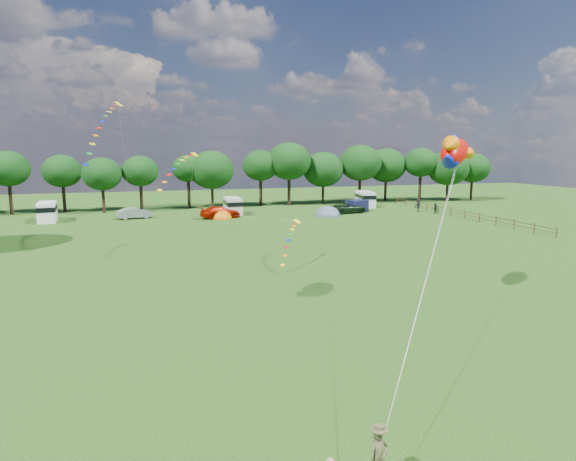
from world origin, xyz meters
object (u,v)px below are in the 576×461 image
object	(u,v)px
kite_flyer	(378,457)
car_c	(220,212)
car_b	(135,213)
campervan_b	(47,211)
campervan_c	(233,206)
tent_greyblue	(327,216)
campervan_d	(365,199)
fish_kite	(454,152)
tent_orange	(222,218)
car_d	(348,208)
walker_b	(418,206)
walker_a	(435,208)

from	to	relation	value
kite_flyer	car_c	bearing A→B (deg)	77.23
car_b	campervan_b	xyz separation A→B (m)	(-10.67, 0.51, 0.56)
campervan_c	kite_flyer	xyz separation A→B (m)	(-6.14, -56.30, -0.49)
tent_greyblue	kite_flyer	world-z (taller)	kite_flyer
campervan_d	fish_kite	xyz separation A→B (m)	(-16.86, -46.14, 7.62)
campervan_c	fish_kite	bearing A→B (deg)	-171.84
car_b	tent_greyblue	distance (m)	26.04
car_b	car_c	world-z (taller)	car_c
car_b	car_c	size ratio (longest dim) A/B	0.82
car_b	tent_orange	bearing A→B (deg)	-118.77
car_d	campervan_b	distance (m)	40.41
car_b	campervan_d	size ratio (longest dim) A/B	0.82
tent_orange	car_b	bearing A→B (deg)	163.21
campervan_d	kite_flyer	world-z (taller)	campervan_d
campervan_c	tent_orange	xyz separation A→B (m)	(-2.17, -3.63, -1.27)
car_b	kite_flyer	distance (m)	56.46
campervan_d	campervan_c	bearing A→B (deg)	107.62
tent_orange	fish_kite	xyz separation A→B (m)	(7.42, -39.27, 8.93)
car_c	fish_kite	bearing A→B (deg)	179.07
campervan_c	car_b	bearing A→B (deg)	92.43
campervan_b	tent_orange	bearing A→B (deg)	-105.92
car_c	campervan_b	distance (m)	21.93
campervan_b	walker_b	bearing A→B (deg)	-101.42
campervan_c	walker_b	bearing A→B (deg)	-98.75
campervan_b	walker_a	bearing A→B (deg)	-104.36
tent_greyblue	kite_flyer	distance (m)	54.32
car_b	campervan_d	world-z (taller)	campervan_d
car_b	walker_b	distance (m)	40.38
campervan_d	walker_b	xyz separation A→B (m)	(4.79, -7.96, -0.40)
walker_b	tent_greyblue	bearing A→B (deg)	7.22
car_d	campervan_d	world-z (taller)	campervan_d
tent_greyblue	walker_b	xyz separation A→B (m)	(14.58, 0.50, 0.90)
campervan_b	tent_greyblue	bearing A→B (deg)	-104.40
campervan_c	campervan_d	xyz separation A→B (m)	(22.11, 3.24, 0.03)
car_c	campervan_c	bearing A→B (deg)	-47.63
car_c	tent_orange	bearing A→B (deg)	174.80
car_d	campervan_b	bearing A→B (deg)	79.05
tent_greyblue	kite_flyer	xyz separation A→B (m)	(-18.45, -51.08, 0.78)
tent_greyblue	kite_flyer	size ratio (longest dim) A/B	2.51
walker_a	kite_flyer	bearing A→B (deg)	59.40
campervan_c	car_d	bearing A→B (deg)	-99.87
car_d	fish_kite	world-z (taller)	fish_kite
fish_kite	campervan_b	bearing A→B (deg)	80.88
campervan_b	fish_kite	bearing A→B (deg)	-151.80
car_b	walker_a	bearing A→B (deg)	-111.95
campervan_c	walker_a	xyz separation A→B (m)	(27.90, -7.51, -0.51)
tent_orange	fish_kite	distance (m)	40.95
car_b	fish_kite	size ratio (longest dim) A/B	1.11
campervan_d	walker_a	distance (m)	12.23
car_c	fish_kite	xyz separation A→B (m)	(7.48, -39.83, 8.16)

